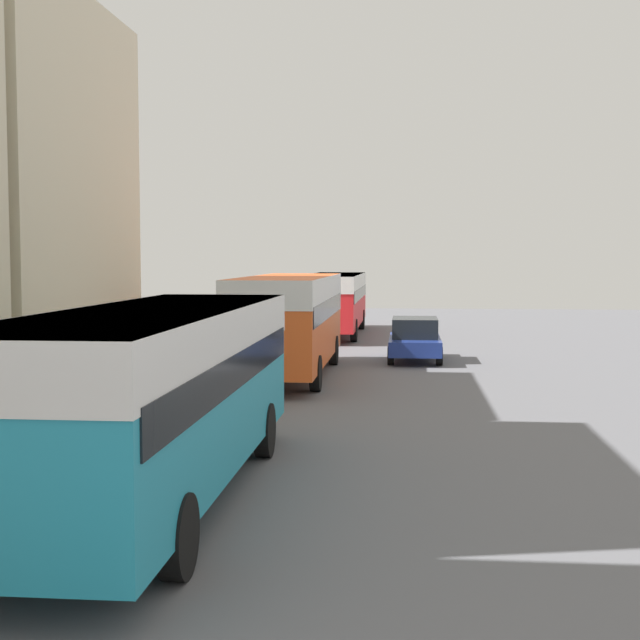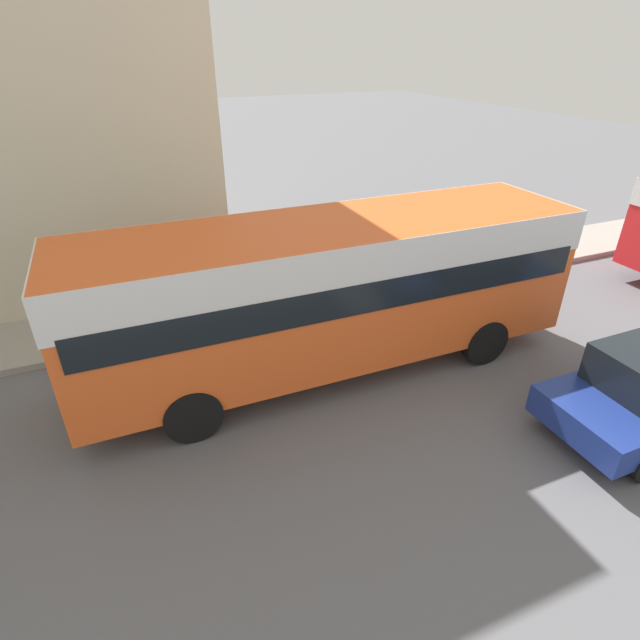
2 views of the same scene
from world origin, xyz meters
TOP-DOWN VIEW (x-y plane):
  - bus_lead at (-1.96, 9.04)m, footprint 2.56×10.17m
  - bus_following at (-1.81, 23.28)m, footprint 2.53×9.79m
  - bus_third_in_line at (-1.60, 37.97)m, footprint 2.53×10.97m
  - car_crossing at (2.09, 27.77)m, footprint 1.87×4.16m
  - pedestrian_near_curb at (-4.56, 14.83)m, footprint 0.36×0.36m

SIDE VIEW (x-z plane):
  - car_crossing at x=2.09m, z-range 0.03..1.56m
  - pedestrian_near_curb at x=-4.56m, z-range 0.17..1.78m
  - bus_third_in_line at x=-1.60m, z-range 0.44..3.31m
  - bus_lead at x=-1.96m, z-range 0.45..3.37m
  - bus_following at x=-1.81m, z-range 0.46..3.55m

